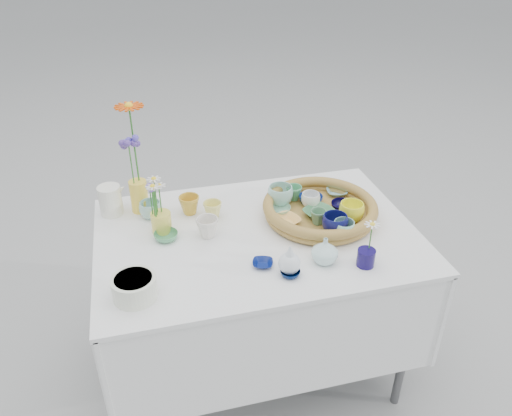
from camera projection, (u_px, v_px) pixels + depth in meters
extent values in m
plane|color=#9D9D9A|center=(257.00, 366.00, 2.38)|extent=(80.00, 80.00, 0.00)
imported|color=navy|center=(311.00, 199.00, 2.14)|extent=(0.12, 0.12, 0.03)
imported|color=black|center=(342.00, 206.00, 2.10)|extent=(0.11, 0.11, 0.03)
imported|color=yellow|center=(351.00, 212.00, 2.01)|extent=(0.13, 0.13, 0.08)
imported|color=#488657|center=(319.00, 213.00, 2.04)|extent=(0.16, 0.16, 0.03)
imported|color=#578A62|center=(318.00, 217.00, 1.99)|extent=(0.08, 0.08, 0.06)
imported|color=#88C1A4|center=(279.00, 210.00, 2.07)|extent=(0.10, 0.10, 0.03)
imported|color=#97D1C6|center=(280.00, 195.00, 2.12)|extent=(0.14, 0.14, 0.09)
imported|color=white|center=(311.00, 200.00, 2.11)|extent=(0.10, 0.10, 0.06)
imported|color=#87C6D9|center=(337.00, 192.00, 2.21)|extent=(0.11, 0.11, 0.02)
imported|color=#0E1150|center=(335.00, 224.00, 1.93)|extent=(0.13, 0.13, 0.08)
imported|color=#F9C05F|center=(286.00, 221.00, 2.00)|extent=(0.14, 0.14, 0.03)
imported|color=#98E5C6|center=(344.00, 229.00, 1.91)|extent=(0.10, 0.10, 0.07)
imported|color=#4B9E69|center=(294.00, 193.00, 2.16)|extent=(0.08, 0.08, 0.06)
imported|color=gold|center=(189.00, 205.00, 2.09)|extent=(0.09, 0.09, 0.08)
imported|color=#EEE373|center=(213.00, 210.00, 2.06)|extent=(0.10, 0.10, 0.07)
imported|color=#4B9763|center=(166.00, 236.00, 1.94)|extent=(0.11, 0.11, 0.03)
imported|color=silver|center=(207.00, 227.00, 1.94)|extent=(0.09, 0.09, 0.08)
imported|color=navy|center=(263.00, 264.00, 1.80)|extent=(0.09, 0.09, 0.02)
imported|color=#92C2B5|center=(151.00, 210.00, 2.06)|extent=(0.12, 0.12, 0.07)
imported|color=#01133F|center=(290.00, 273.00, 1.75)|extent=(0.09, 0.09, 0.02)
imported|color=silver|center=(325.00, 250.00, 1.79)|extent=(0.12, 0.12, 0.10)
cylinder|color=#130A47|center=(366.00, 258.00, 1.79)|extent=(0.08, 0.08, 0.07)
cylinder|color=yellow|center=(139.00, 196.00, 2.09)|extent=(0.07, 0.07, 0.14)
cylinder|color=#E7D54C|center=(161.00, 222.00, 1.97)|extent=(0.10, 0.10, 0.09)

